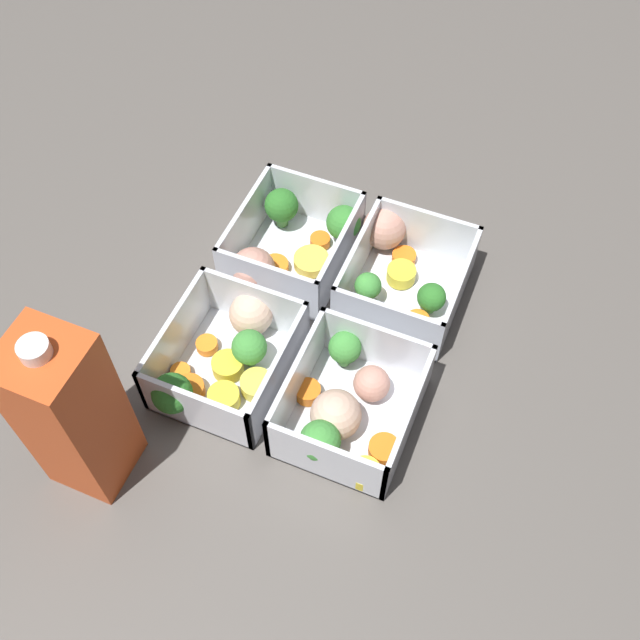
{
  "coord_description": "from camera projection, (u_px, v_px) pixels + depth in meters",
  "views": [
    {
      "loc": [
        -0.4,
        -0.17,
        0.65
      ],
      "look_at": [
        0.0,
        0.0,
        0.02
      ],
      "focal_mm": 42.0,
      "sensor_mm": 36.0,
      "label": 1
    }
  ],
  "objects": [
    {
      "name": "container_near_right",
      "position": [
        399.0,
        269.0,
        0.8
      ],
      "size": [
        0.16,
        0.14,
        0.06
      ],
      "color": "silver",
      "rests_on": "ground_plane"
    },
    {
      "name": "juice_carton",
      "position": [
        72.0,
        414.0,
        0.62
      ],
      "size": [
        0.07,
        0.07,
        0.2
      ],
      "color": "#D14C1E",
      "rests_on": "ground_plane"
    },
    {
      "name": "ground_plane",
      "position": [
        320.0,
        332.0,
        0.79
      ],
      "size": [
        4.0,
        4.0,
        0.0
      ],
      "primitive_type": "plane",
      "color": "#56514C"
    },
    {
      "name": "container_near_left",
      "position": [
        346.0,
        407.0,
        0.71
      ],
      "size": [
        0.14,
        0.12,
        0.06
      ],
      "color": "silver",
      "rests_on": "ground_plane"
    },
    {
      "name": "container_far_left",
      "position": [
        227.0,
        357.0,
        0.74
      ],
      "size": [
        0.16,
        0.12,
        0.06
      ],
      "color": "silver",
      "rests_on": "ground_plane"
    },
    {
      "name": "container_far_right",
      "position": [
        290.0,
        245.0,
        0.82
      ],
      "size": [
        0.15,
        0.12,
        0.06
      ],
      "color": "silver",
      "rests_on": "ground_plane"
    }
  ]
}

